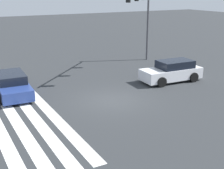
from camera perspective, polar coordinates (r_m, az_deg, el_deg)
The scene contains 4 objects.
ground_plane at distance 19.00m, azimuth 0.00°, elevation -2.97°, with size 130.02×130.02×0.00m, color #2B2D30.
traffic_signal_mast at distance 26.66m, azimuth 5.55°, elevation 13.96°, with size 6.13×6.13×6.77m.
car_1 at distance 23.22m, azimuth 10.90°, elevation 2.38°, with size 2.20×4.60×1.54m.
car_2 at distance 20.93m, azimuth -17.86°, elevation 0.02°, with size 4.97×2.27×1.39m.
Camera 1 is at (15.63, -8.62, 6.52)m, focal length 50.00 mm.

